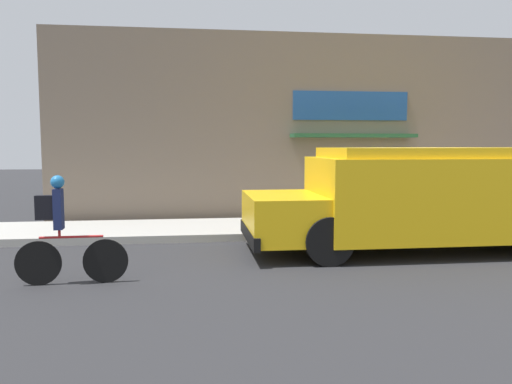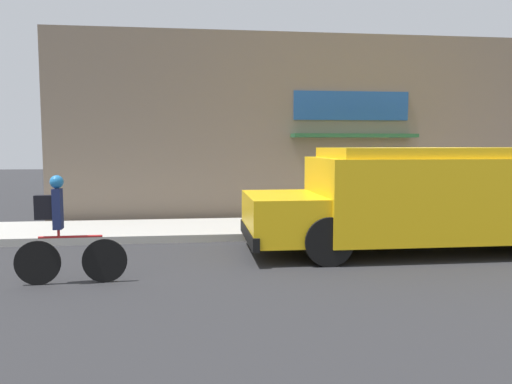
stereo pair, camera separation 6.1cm
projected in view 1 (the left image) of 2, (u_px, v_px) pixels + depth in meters
The scene contains 5 objects.
ground_plane at pixel (407, 238), 11.32m from camera, with size 70.00×70.00×0.00m, color #2B2B2D.
sidewalk at pixel (386, 225), 12.52m from camera, with size 28.00×2.44×0.17m.
storefront at pixel (366, 128), 13.88m from camera, with size 17.30×0.80×5.11m.
school_bus at pixel (436, 196), 9.88m from camera, with size 6.95×2.81×2.04m.
cyclist at pixel (63, 233), 7.44m from camera, with size 1.64×0.20×1.65m.
Camera 1 is at (-4.83, -10.65, 2.09)m, focal length 35.00 mm.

